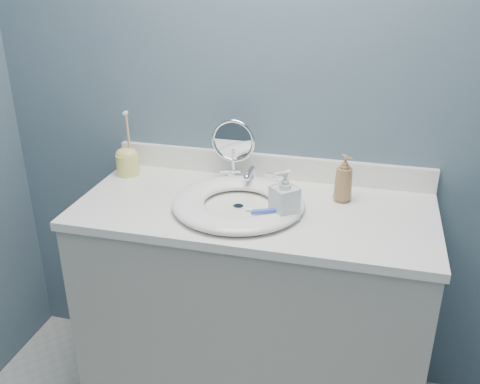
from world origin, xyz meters
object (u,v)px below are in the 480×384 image
(makeup_mirror, at_px, (233,148))
(toothbrush_holder, at_px, (127,160))
(soap_bottle_amber, at_px, (344,178))
(soap_bottle_clear, at_px, (285,196))

(makeup_mirror, bearing_deg, toothbrush_holder, -175.24)
(makeup_mirror, xyz_separation_m, soap_bottle_amber, (0.41, -0.07, -0.05))
(makeup_mirror, relative_size, toothbrush_holder, 0.96)
(soap_bottle_clear, relative_size, toothbrush_holder, 0.67)
(soap_bottle_amber, xyz_separation_m, toothbrush_holder, (-0.83, 0.03, -0.03))
(makeup_mirror, bearing_deg, soap_bottle_clear, -47.19)
(soap_bottle_amber, relative_size, toothbrush_holder, 0.66)
(makeup_mirror, height_order, soap_bottle_amber, makeup_mirror)
(makeup_mirror, xyz_separation_m, toothbrush_holder, (-0.42, -0.03, -0.08))
(soap_bottle_clear, bearing_deg, soap_bottle_amber, 93.44)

